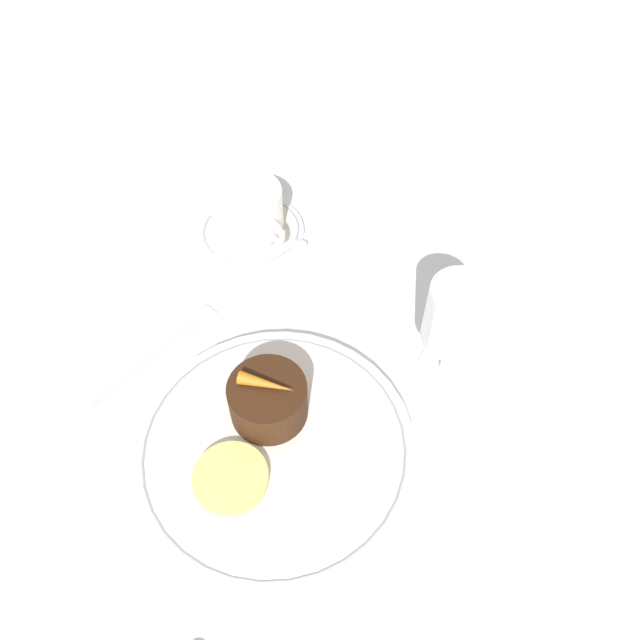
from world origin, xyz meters
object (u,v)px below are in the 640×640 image
at_px(fork, 168,343).
at_px(dessert_cake, 268,400).
at_px(wine_glass, 456,320).
at_px(coffee_cup, 247,209).
at_px(dinner_plate, 274,446).

bearing_deg(fork, dessert_cake, 9.78).
bearing_deg(dessert_cake, wine_glass, 66.15).
bearing_deg(wine_glass, coffee_cup, -174.93).
relative_size(coffee_cup, wine_glass, 0.88).
bearing_deg(dessert_cake, dinner_plate, -33.84).
relative_size(dinner_plate, coffee_cup, 2.40).
relative_size(dinner_plate, fork, 1.59).
xyz_separation_m(wine_glass, fork, (-0.23, -0.21, -0.08)).
bearing_deg(coffee_cup, dinner_plate, -33.91).
distance_m(dinner_plate, dessert_cake, 0.05).
bearing_deg(wine_glass, dessert_cake, -113.85).
distance_m(wine_glass, fork, 0.32).
xyz_separation_m(dinner_plate, dessert_cake, (-0.03, 0.02, 0.03)).
bearing_deg(fork, coffee_cup, 113.31).
height_order(dinner_plate, wine_glass, wine_glass).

